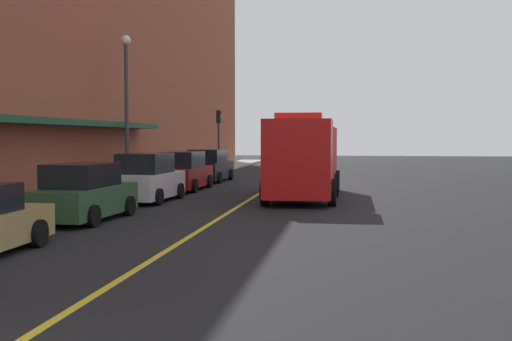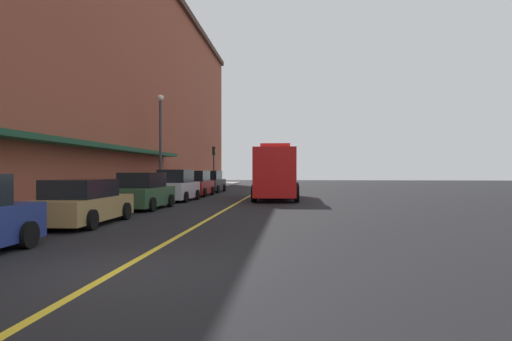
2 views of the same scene
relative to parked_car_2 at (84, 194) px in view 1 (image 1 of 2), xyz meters
name	(u,v)px [view 1 (image 1 of 2)]	position (x,y,z in m)	size (l,w,h in m)	color
ground_plane	(267,189)	(3.93, 12.44, -0.81)	(112.00, 112.00, 0.00)	black
sidewalk_left	(146,186)	(-2.27, 12.44, -0.74)	(2.40, 70.00, 0.15)	#9E9B93
lane_center_stripe	(267,189)	(3.93, 12.44, -0.81)	(0.16, 70.00, 0.01)	gold
parked_car_2	(84,194)	(0.00, 0.00, 0.00)	(2.07, 4.29, 1.74)	#2D5133
parked_car_3	(147,179)	(0.06, 5.66, 0.07)	(2.15, 4.25, 1.90)	silver
parked_car_4	(183,172)	(0.06, 11.04, 0.05)	(2.01, 4.87, 1.85)	maroon
parked_car_5	(209,166)	(-0.04, 16.88, 0.05)	(2.20, 4.79, 1.85)	black
fire_truck	(305,159)	(6.08, 8.16, 0.82)	(2.80, 8.64, 3.42)	red
parking_meter_0	(158,167)	(-1.42, 11.77, 0.25)	(0.14, 0.18, 1.33)	#4C4C51
parking_meter_1	(172,165)	(-1.42, 14.15, 0.25)	(0.14, 0.18, 1.33)	#4C4C51
parking_meter_2	(119,173)	(-1.42, 6.58, 0.25)	(0.14, 0.18, 1.33)	#4C4C51
street_lamp_left	(127,96)	(-2.02, 9.11, 3.59)	(0.44, 0.44, 6.94)	#33383D
traffic_light_near	(219,129)	(-1.36, 25.76, 2.34)	(0.38, 0.36, 4.30)	#232326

